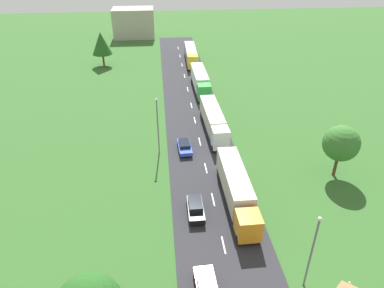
{
  "coord_description": "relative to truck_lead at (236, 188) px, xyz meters",
  "views": [
    {
      "loc": [
        -5.68,
        -15.53,
        27.23
      ],
      "look_at": [
        -1.63,
        25.93,
        2.36
      ],
      "focal_mm": 32.73,
      "sensor_mm": 36.0,
      "label": 1
    }
  ],
  "objects": [
    {
      "name": "road",
      "position": [
        -2.56,
        8.58,
        -2.11
      ],
      "size": [
        10.0,
        140.0,
        0.06
      ],
      "primitive_type": "cube",
      "color": "#2B2B30",
      "rests_on": "ground"
    },
    {
      "name": "lane_marking_centre",
      "position": [
        -2.56,
        4.49,
        -2.08
      ],
      "size": [
        0.16,
        123.54,
        0.01
      ],
      "color": "white",
      "rests_on": "road"
    },
    {
      "name": "truck_lead",
      "position": [
        0.0,
        0.0,
        0.0
      ],
      "size": [
        2.53,
        13.65,
        3.66
      ],
      "color": "orange",
      "rests_on": "road"
    },
    {
      "name": "truck_second",
      "position": [
        -0.01,
        17.66,
        -0.07
      ],
      "size": [
        2.78,
        13.71,
        3.42
      ],
      "color": "white",
      "rests_on": "road"
    },
    {
      "name": "truck_third",
      "position": [
        -0.08,
        35.19,
        0.05
      ],
      "size": [
        2.61,
        13.41,
        3.72
      ],
      "color": "green",
      "rests_on": "road"
    },
    {
      "name": "truck_fourth",
      "position": [
        -0.2,
        53.7,
        -0.07
      ],
      "size": [
        2.84,
        14.4,
        3.46
      ],
      "color": "yellow",
      "rests_on": "road"
    },
    {
      "name": "car_second",
      "position": [
        -4.92,
        -1.51,
        -1.28
      ],
      "size": [
        1.82,
        4.38,
        1.55
      ],
      "color": "black",
      "rests_on": "road"
    },
    {
      "name": "car_third",
      "position": [
        -5.08,
        12.13,
        -1.37
      ],
      "size": [
        1.99,
        4.42,
        1.33
      ],
      "color": "blue",
      "rests_on": "road"
    },
    {
      "name": "person_lead",
      "position": [
        7.09,
        -13.27,
        -1.19
      ],
      "size": [
        0.38,
        0.24,
        1.8
      ],
      "color": "orange",
      "rests_on": "ground"
    },
    {
      "name": "lamppost_lead",
      "position": [
        3.84,
        -11.85,
        2.41
      ],
      "size": [
        0.36,
        0.36,
        8.16
      ],
      "color": "slate",
      "rests_on": "ground"
    },
    {
      "name": "lamppost_second",
      "position": [
        -8.8,
        12.01,
        2.62
      ],
      "size": [
        0.36,
        0.36,
        8.56
      ],
      "color": "slate",
      "rests_on": "ground"
    },
    {
      "name": "tree_maple",
      "position": [
        -21.47,
        53.09,
        3.28
      ],
      "size": [
        4.68,
        4.68,
        8.01
      ],
      "color": "#513823",
      "rests_on": "ground"
    },
    {
      "name": "tree_elm",
      "position": [
        14.04,
        4.2,
        2.69
      ],
      "size": [
        4.58,
        4.58,
        7.14
      ],
      "color": "#513823",
      "rests_on": "ground"
    },
    {
      "name": "distant_building",
      "position": [
        -15.21,
        80.74,
        2.11
      ],
      "size": [
        12.3,
        8.31,
        8.5
      ],
      "primitive_type": "cube",
      "color": "#B2A899",
      "rests_on": "ground"
    }
  ]
}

